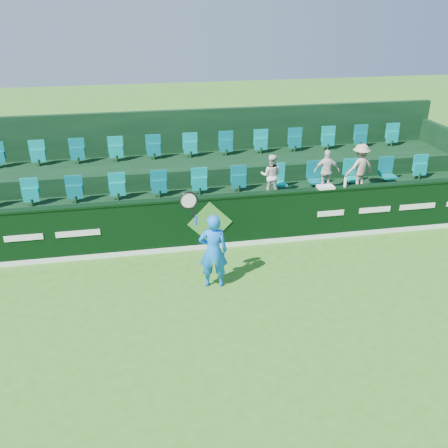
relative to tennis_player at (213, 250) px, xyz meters
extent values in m
plane|color=#336E1A|center=(0.22, -2.19, -0.85)|extent=(60.00, 60.00, 0.00)
cube|color=black|center=(0.22, 1.81, -0.20)|extent=(16.00, 0.20, 1.30)
cube|color=black|center=(0.22, 1.81, 0.48)|extent=(16.00, 0.24, 0.05)
cube|color=white|center=(0.22, 1.70, -0.79)|extent=(16.00, 0.02, 0.12)
cube|color=#3E8932|center=(0.22, 1.70, -0.15)|extent=(1.10, 0.02, 1.10)
cube|color=white|center=(-4.08, 1.70, -0.15)|extent=(0.85, 0.01, 0.14)
cube|color=white|center=(-2.88, 1.70, -0.15)|extent=(1.00, 0.01, 0.14)
cube|color=white|center=(3.32, 1.70, -0.15)|extent=(0.70, 0.01, 0.14)
cube|color=white|center=(4.52, 1.70, -0.15)|extent=(0.85, 0.01, 0.14)
cube|color=white|center=(5.72, 1.70, -0.15)|extent=(1.00, 0.01, 0.14)
cube|color=black|center=(0.22, 2.91, -0.45)|extent=(16.00, 2.00, 0.80)
cube|color=black|center=(0.22, 4.81, -0.20)|extent=(16.00, 1.80, 1.30)
cube|color=black|center=(0.22, 5.81, 0.45)|extent=(16.00, 0.20, 2.60)
cube|color=#058783|center=(0.22, 3.31, 0.25)|extent=(13.50, 0.50, 0.60)
cube|color=#058783|center=(0.22, 5.11, 0.75)|extent=(13.50, 0.50, 0.60)
imported|color=blue|center=(0.01, 0.00, -0.02)|extent=(0.65, 0.48, 1.66)
cylinder|color=#143FBF|center=(-0.35, -0.10, 0.77)|extent=(0.07, 0.04, 0.22)
cylinder|color=black|center=(-0.41, -0.10, 0.97)|extent=(0.06, 0.03, 0.20)
torus|color=black|center=(-0.49, -0.10, 1.21)|extent=(0.42, 0.04, 0.42)
cylinder|color=silver|center=(-0.49, -0.10, 1.21)|extent=(0.35, 0.01, 0.35)
imported|color=silver|center=(2.07, 2.93, 0.53)|extent=(0.68, 0.60, 1.15)
imported|color=silver|center=(3.63, 2.93, 0.54)|extent=(0.74, 0.42, 1.18)
imported|color=tan|center=(4.59, 2.93, 0.60)|extent=(0.91, 0.63, 1.29)
cube|color=white|center=(3.16, 1.81, 0.53)|extent=(0.41, 0.26, 0.06)
cylinder|color=silver|center=(3.68, 1.81, 0.62)|extent=(0.08, 0.08, 0.24)
camera|label=1|loc=(-1.53, -9.15, 4.86)|focal=40.00mm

